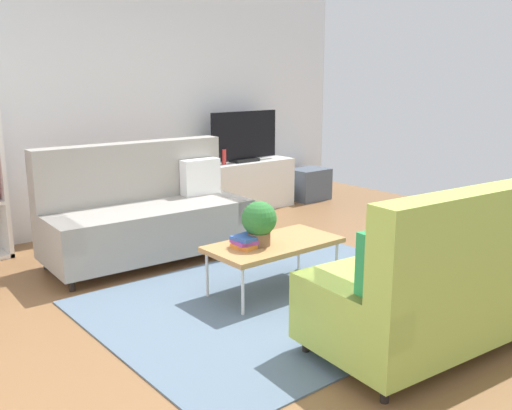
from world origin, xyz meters
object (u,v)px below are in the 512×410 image
couch_green (450,280)px  vase_0 (204,159)px  bottle_1 (224,157)px  table_book_0 (248,245)px  bottle_0 (217,159)px  tv_console (244,186)px  potted_plant (259,221)px  tv (244,137)px  coffee_table (274,245)px  couch_beige (146,214)px  storage_trunk (309,184)px

couch_green → vase_0: 3.95m
bottle_1 → table_book_0: bearing=-122.2°
bottle_0 → bottle_1: bearing=0.0°
tv_console → table_book_0: 2.98m
table_book_0 → bottle_1: bearing=57.8°
couch_green → bottle_0: bearing=82.5°
potted_plant → tv: bearing=54.1°
couch_green → vase_0: size_ratio=12.80×
coffee_table → vase_0: (0.99, 2.46, 0.32)m
couch_beige → tv_console: 2.20m
couch_beige → bottle_0: couch_beige is taller
potted_plant → bottle_0: bearing=61.5°
couch_beige → bottle_0: size_ratio=11.72×
tv → table_book_0: tv is taller
storage_trunk → bottle_1: bearing=177.6°
storage_trunk → bottle_0: 1.62m
couch_green → table_book_0: 1.54m
couch_beige → potted_plant: (0.24, -1.41, 0.17)m
coffee_table → storage_trunk: bearing=40.8°
couch_green → tv: (1.29, 3.81, 0.51)m
couch_beige → bottle_0: bearing=-145.5°
couch_beige → vase_0: 1.75m
potted_plant → bottle_1: size_ratio=1.88×
vase_0 → bottle_0: bearing=-32.6°
coffee_table → bottle_0: bearing=64.4°
coffee_table → vase_0: vase_0 is taller
bottle_0 → table_book_0: bearing=-120.4°
bottle_0 → couch_green: bearing=-102.7°
bottle_1 → vase_0: bearing=159.4°
couch_beige → tv_console: bearing=-150.7°
coffee_table → vase_0: bearing=68.0°
couch_beige → couch_green: 2.91m
couch_beige → bottle_1: couch_beige is taller
couch_beige → bottle_0: (1.52, 0.95, 0.28)m
tv_console → storage_trunk: tv_console is taller
vase_0 → bottle_0: size_ratio=0.93×
tv → vase_0: bearing=173.1°
couch_green → bottle_1: couch_green is taller
potted_plant → bottle_1: 2.73m
bottle_0 → coffee_table: bearing=-115.6°
table_book_0 → tv_console: bearing=52.7°
tv → bottle_1: (-0.34, -0.02, -0.22)m
couch_green → bottle_0: couch_green is taller
tv_console → potted_plant: (-1.72, -2.40, 0.30)m
coffee_table → vase_0: size_ratio=7.15×
coffee_table → table_book_0: bearing=171.4°
couch_green → tv_console: (1.29, 3.83, -0.12)m
couch_green → bottle_1: size_ratio=10.33×
couch_beige → tv: size_ratio=1.94×
coffee_table → table_book_0: table_book_0 is taller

